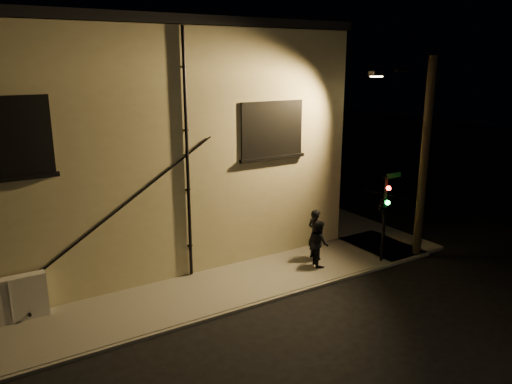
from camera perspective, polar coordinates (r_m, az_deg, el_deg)
ground at (r=16.44m, az=2.87°, el=-11.97°), size 90.00×90.00×0.00m
sidewalk at (r=20.40m, az=-1.36°, el=-6.27°), size 21.00×16.00×0.12m
building at (r=21.90m, az=-17.39°, el=6.29°), size 16.20×12.23×8.80m
utility_cabinet at (r=16.15m, az=-26.34°, el=-11.03°), size 2.02×0.34×1.33m
pedestrian_a at (r=18.89m, az=6.81°, el=-4.81°), size 0.56×0.76×1.94m
pedestrian_b at (r=18.38m, az=7.21°, el=-5.81°), size 0.87×0.98×1.69m
traffic_signal at (r=18.55m, az=14.36°, el=-1.44°), size 1.35×1.96×3.33m
streetlamp_pole at (r=19.52m, az=18.43°, el=4.01°), size 2.04×1.40×7.58m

